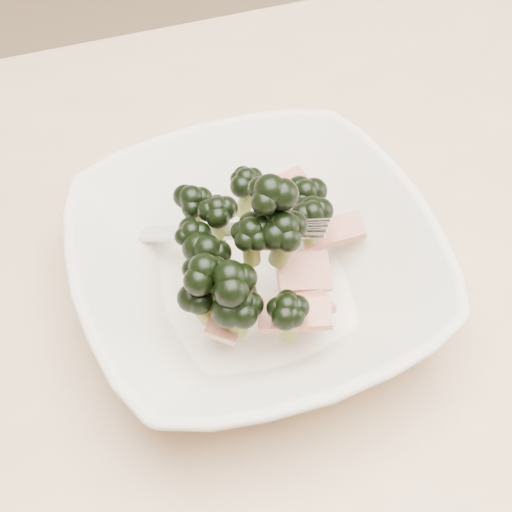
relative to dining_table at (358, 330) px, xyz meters
name	(u,v)px	position (x,y,z in m)	size (l,w,h in m)	color
dining_table	(358,330)	(0.00, 0.00, 0.00)	(1.20, 0.80, 0.75)	tan
broccoli_dish	(255,265)	(-0.10, 0.01, 0.14)	(0.30, 0.30, 0.14)	beige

